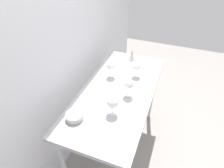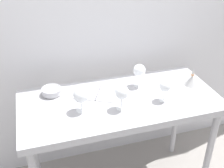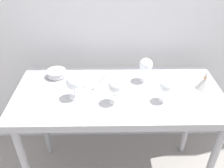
{
  "view_description": "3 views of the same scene",
  "coord_description": "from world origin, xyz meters",
  "px_view_note": "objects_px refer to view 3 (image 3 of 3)",
  "views": [
    {
      "loc": [
        -1.33,
        -0.45,
        2.07
      ],
      "look_at": [
        -0.02,
        0.04,
        0.98
      ],
      "focal_mm": 31.31,
      "sensor_mm": 36.0,
      "label": 1
    },
    {
      "loc": [
        -0.53,
        -1.57,
        1.99
      ],
      "look_at": [
        -0.05,
        0.04,
        1.01
      ],
      "focal_mm": 45.2,
      "sensor_mm": 36.0,
      "label": 2
    },
    {
      "loc": [
        -0.06,
        -1.31,
        1.84
      ],
      "look_at": [
        -0.04,
        -0.02,
        0.97
      ],
      "focal_mm": 38.25,
      "sensor_mm": 36.0,
      "label": 3
    }
  ],
  "objects_px": {
    "open_notebook": "(100,82)",
    "decanter_funnel": "(204,83)",
    "wine_glass_near_center": "(115,86)",
    "tasting_sheet_upper": "(166,84)",
    "wine_glass_near_left": "(74,83)",
    "wine_glass_near_right": "(166,86)",
    "tasting_bowl": "(56,73)",
    "wine_glass_far_right": "(146,65)"
  },
  "relations": [
    {
      "from": "wine_glass_near_right",
      "to": "decanter_funnel",
      "type": "bearing_deg",
      "value": 24.13
    },
    {
      "from": "wine_glass_near_right",
      "to": "wine_glass_near_center",
      "type": "bearing_deg",
      "value": -177.93
    },
    {
      "from": "wine_glass_near_left",
      "to": "wine_glass_near_center",
      "type": "xyz_separation_m",
      "value": [
        0.26,
        -0.05,
        0.01
      ]
    },
    {
      "from": "wine_glass_near_left",
      "to": "tasting_bowl",
      "type": "bearing_deg",
      "value": 122.69
    },
    {
      "from": "decanter_funnel",
      "to": "wine_glass_near_center",
      "type": "bearing_deg",
      "value": -166.77
    },
    {
      "from": "wine_glass_near_right",
      "to": "decanter_funnel",
      "type": "distance_m",
      "value": 0.33
    },
    {
      "from": "tasting_sheet_upper",
      "to": "decanter_funnel",
      "type": "relative_size",
      "value": 1.68
    },
    {
      "from": "wine_glass_near_center",
      "to": "tasting_sheet_upper",
      "type": "xyz_separation_m",
      "value": [
        0.36,
        0.2,
        -0.12
      ]
    },
    {
      "from": "wine_glass_far_right",
      "to": "decanter_funnel",
      "type": "bearing_deg",
      "value": -15.28
    },
    {
      "from": "wine_glass_near_right",
      "to": "tasting_sheet_upper",
      "type": "height_order",
      "value": "wine_glass_near_right"
    },
    {
      "from": "open_notebook",
      "to": "decanter_funnel",
      "type": "height_order",
      "value": "decanter_funnel"
    },
    {
      "from": "wine_glass_near_right",
      "to": "wine_glass_far_right",
      "type": "bearing_deg",
      "value": 111.53
    },
    {
      "from": "wine_glass_near_right",
      "to": "decanter_funnel",
      "type": "height_order",
      "value": "wine_glass_near_right"
    },
    {
      "from": "tasting_sheet_upper",
      "to": "open_notebook",
      "type": "bearing_deg",
      "value": 154.71
    },
    {
      "from": "wine_glass_near_left",
      "to": "decanter_funnel",
      "type": "xyz_separation_m",
      "value": [
        0.87,
        0.09,
        -0.07
      ]
    },
    {
      "from": "wine_glass_near_center",
      "to": "tasting_sheet_upper",
      "type": "height_order",
      "value": "wine_glass_near_center"
    },
    {
      "from": "decanter_funnel",
      "to": "wine_glass_near_left",
      "type": "bearing_deg",
      "value": -174.08
    },
    {
      "from": "wine_glass_near_right",
      "to": "tasting_bowl",
      "type": "distance_m",
      "value": 0.8
    },
    {
      "from": "open_notebook",
      "to": "decanter_funnel",
      "type": "xyz_separation_m",
      "value": [
        0.71,
        -0.08,
        0.04
      ]
    },
    {
      "from": "wine_glass_near_right",
      "to": "wine_glass_far_right",
      "type": "height_order",
      "value": "wine_glass_far_right"
    },
    {
      "from": "tasting_sheet_upper",
      "to": "tasting_bowl",
      "type": "bearing_deg",
      "value": 149.63
    },
    {
      "from": "wine_glass_near_left",
      "to": "open_notebook",
      "type": "bearing_deg",
      "value": 47.85
    },
    {
      "from": "wine_glass_near_left",
      "to": "tasting_sheet_upper",
      "type": "bearing_deg",
      "value": 13.33
    },
    {
      "from": "wine_glass_near_left",
      "to": "open_notebook",
      "type": "height_order",
      "value": "wine_glass_near_left"
    },
    {
      "from": "open_notebook",
      "to": "tasting_sheet_upper",
      "type": "bearing_deg",
      "value": 23.13
    },
    {
      "from": "wine_glass_far_right",
      "to": "wine_glass_near_right",
      "type": "bearing_deg",
      "value": -68.47
    },
    {
      "from": "tasting_bowl",
      "to": "tasting_sheet_upper",
      "type": "bearing_deg",
      "value": -8.06
    },
    {
      "from": "wine_glass_near_center",
      "to": "tasting_sheet_upper",
      "type": "distance_m",
      "value": 0.43
    },
    {
      "from": "wine_glass_near_right",
      "to": "tasting_sheet_upper",
      "type": "xyz_separation_m",
      "value": [
        0.05,
        0.19,
        -0.11
      ]
    },
    {
      "from": "wine_glass_near_right",
      "to": "tasting_bowl",
      "type": "relative_size",
      "value": 1.09
    },
    {
      "from": "open_notebook",
      "to": "tasting_bowl",
      "type": "relative_size",
      "value": 2.7
    },
    {
      "from": "wine_glass_near_center",
      "to": "wine_glass_near_right",
      "type": "bearing_deg",
      "value": 2.07
    },
    {
      "from": "wine_glass_far_right",
      "to": "open_notebook",
      "type": "distance_m",
      "value": 0.35
    },
    {
      "from": "wine_glass_near_right",
      "to": "wine_glass_far_right",
      "type": "distance_m",
      "value": 0.26
    },
    {
      "from": "wine_glass_near_center",
      "to": "tasting_bowl",
      "type": "bearing_deg",
      "value": 143.7
    },
    {
      "from": "wine_glass_near_right",
      "to": "tasting_sheet_upper",
      "type": "distance_m",
      "value": 0.22
    },
    {
      "from": "tasting_sheet_upper",
      "to": "tasting_bowl",
      "type": "distance_m",
      "value": 0.79
    },
    {
      "from": "tasting_bowl",
      "to": "open_notebook",
      "type": "bearing_deg",
      "value": -15.19
    },
    {
      "from": "wine_glass_near_center",
      "to": "tasting_sheet_upper",
      "type": "bearing_deg",
      "value": 28.88
    },
    {
      "from": "wine_glass_near_left",
      "to": "wine_glass_near_right",
      "type": "distance_m",
      "value": 0.57
    },
    {
      "from": "open_notebook",
      "to": "wine_glass_near_center",
      "type": "bearing_deg",
      "value": -39.22
    },
    {
      "from": "wine_glass_near_left",
      "to": "wine_glass_far_right",
      "type": "distance_m",
      "value": 0.52
    }
  ]
}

